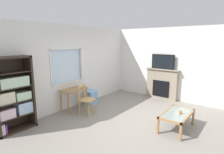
{
  "coord_description": "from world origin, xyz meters",
  "views": [
    {
      "loc": [
        -3.95,
        -2.22,
        2.15
      ],
      "look_at": [
        -0.03,
        0.82,
        1.19
      ],
      "focal_mm": 29.22,
      "sensor_mm": 36.0,
      "label": 1
    }
  ],
  "objects_px": {
    "tv": "(163,62)",
    "sippy_cup": "(180,112)",
    "desk_under_window": "(74,93)",
    "wooden_chair": "(86,99)",
    "plastic_drawer_unit": "(90,97)",
    "fireplace": "(162,84)",
    "bookshelf": "(13,96)",
    "coffee_table": "(177,115)"
  },
  "relations": [
    {
      "from": "tv",
      "to": "sippy_cup",
      "type": "relative_size",
      "value": 9.6
    },
    {
      "from": "desk_under_window",
      "to": "sippy_cup",
      "type": "xyz_separation_m",
      "value": [
        0.7,
        -3.09,
        -0.12
      ]
    },
    {
      "from": "desk_under_window",
      "to": "wooden_chair",
      "type": "distance_m",
      "value": 0.53
    },
    {
      "from": "plastic_drawer_unit",
      "to": "fireplace",
      "type": "distance_m",
      "value": 2.76
    },
    {
      "from": "bookshelf",
      "to": "fireplace",
      "type": "height_order",
      "value": "bookshelf"
    },
    {
      "from": "desk_under_window",
      "to": "plastic_drawer_unit",
      "type": "relative_size",
      "value": 1.81
    },
    {
      "from": "desk_under_window",
      "to": "plastic_drawer_unit",
      "type": "xyz_separation_m",
      "value": [
        0.77,
        0.05,
        -0.34
      ]
    },
    {
      "from": "fireplace",
      "to": "coffee_table",
      "type": "distance_m",
      "value": 2.53
    },
    {
      "from": "bookshelf",
      "to": "wooden_chair",
      "type": "height_order",
      "value": "bookshelf"
    },
    {
      "from": "fireplace",
      "to": "wooden_chair",
      "type": "bearing_deg",
      "value": 157.33
    },
    {
      "from": "bookshelf",
      "to": "sippy_cup",
      "type": "xyz_separation_m",
      "value": [
        2.48,
        -3.2,
        -0.41
      ]
    },
    {
      "from": "desk_under_window",
      "to": "coffee_table",
      "type": "bearing_deg",
      "value": -76.7
    },
    {
      "from": "coffee_table",
      "to": "sippy_cup",
      "type": "xyz_separation_m",
      "value": [
        -0.02,
        -0.08,
        0.1
      ]
    },
    {
      "from": "bookshelf",
      "to": "plastic_drawer_unit",
      "type": "distance_m",
      "value": 2.63
    },
    {
      "from": "bookshelf",
      "to": "sippy_cup",
      "type": "height_order",
      "value": "bookshelf"
    },
    {
      "from": "wooden_chair",
      "to": "tv",
      "type": "relative_size",
      "value": 1.04
    },
    {
      "from": "coffee_table",
      "to": "sippy_cup",
      "type": "height_order",
      "value": "sippy_cup"
    },
    {
      "from": "tv",
      "to": "coffee_table",
      "type": "xyz_separation_m",
      "value": [
        -2.14,
        -1.31,
        -1.07
      ]
    },
    {
      "from": "bookshelf",
      "to": "sippy_cup",
      "type": "bearing_deg",
      "value": -52.31
    },
    {
      "from": "desk_under_window",
      "to": "tv",
      "type": "height_order",
      "value": "tv"
    },
    {
      "from": "fireplace",
      "to": "tv",
      "type": "relative_size",
      "value": 1.47
    },
    {
      "from": "wooden_chair",
      "to": "tv",
      "type": "distance_m",
      "value": 3.23
    },
    {
      "from": "tv",
      "to": "desk_under_window",
      "type": "bearing_deg",
      "value": 149.08
    },
    {
      "from": "desk_under_window",
      "to": "coffee_table",
      "type": "height_order",
      "value": "desk_under_window"
    },
    {
      "from": "tv",
      "to": "sippy_cup",
      "type": "xyz_separation_m",
      "value": [
        -2.16,
        -1.39,
        -0.97
      ]
    },
    {
      "from": "bookshelf",
      "to": "plastic_drawer_unit",
      "type": "bearing_deg",
      "value": -1.35
    },
    {
      "from": "bookshelf",
      "to": "sippy_cup",
      "type": "distance_m",
      "value": 4.07
    },
    {
      "from": "sippy_cup",
      "to": "tv",
      "type": "bearing_deg",
      "value": 32.73
    },
    {
      "from": "fireplace",
      "to": "desk_under_window",
      "type": "bearing_deg",
      "value": 149.24
    },
    {
      "from": "desk_under_window",
      "to": "fireplace",
      "type": "bearing_deg",
      "value": -30.76
    },
    {
      "from": "bookshelf",
      "to": "tv",
      "type": "xyz_separation_m",
      "value": [
        4.63,
        -1.82,
        0.56
      ]
    },
    {
      "from": "fireplace",
      "to": "plastic_drawer_unit",
      "type": "bearing_deg",
      "value": 140.05
    },
    {
      "from": "wooden_chair",
      "to": "tv",
      "type": "height_order",
      "value": "tv"
    },
    {
      "from": "bookshelf",
      "to": "fireplace",
      "type": "relative_size",
      "value": 1.44
    },
    {
      "from": "plastic_drawer_unit",
      "to": "coffee_table",
      "type": "bearing_deg",
      "value": -91.1
    },
    {
      "from": "bookshelf",
      "to": "fireplace",
      "type": "distance_m",
      "value": 5.0
    },
    {
      "from": "bookshelf",
      "to": "desk_under_window",
      "type": "xyz_separation_m",
      "value": [
        1.78,
        -0.11,
        -0.3
      ]
    },
    {
      "from": "coffee_table",
      "to": "tv",
      "type": "bearing_deg",
      "value": 31.38
    },
    {
      "from": "fireplace",
      "to": "sippy_cup",
      "type": "bearing_deg",
      "value": -147.49
    },
    {
      "from": "bookshelf",
      "to": "tv",
      "type": "height_order",
      "value": "bookshelf"
    },
    {
      "from": "plastic_drawer_unit",
      "to": "coffee_table",
      "type": "relative_size",
      "value": 0.43
    },
    {
      "from": "tv",
      "to": "wooden_chair",
      "type": "bearing_deg",
      "value": 157.2
    }
  ]
}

